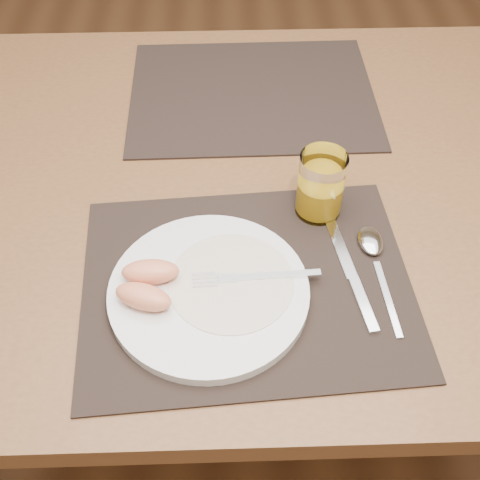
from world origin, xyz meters
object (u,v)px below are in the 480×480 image
Objects in this scene: placemat_far at (252,94)px; knife at (353,278)px; plate at (209,292)px; juice_glass at (320,188)px; placemat_near at (247,284)px; fork at (245,277)px; spoon at (373,249)px; table at (249,211)px.

knife is at bearing -74.73° from placemat_far.
juice_glass is (0.17, 0.16, 0.04)m from plate.
fork reaches higher than placemat_near.
spoon is at bearing -68.14° from placemat_far.
spoon is (0.18, 0.05, 0.01)m from placemat_near.
juice_glass reaches higher than knife.
placemat_far is 2.05× the size of knife.
placemat_far is 0.32m from juice_glass.
spoon is at bearing -50.77° from juice_glass.
placemat_near is 0.44m from placemat_far.
juice_glass is at bearing 43.44° from plate.
knife is (0.12, -0.44, 0.00)m from placemat_far.
knife reaches higher than placemat_near.
placemat_near is at bearing -129.52° from juice_glass.
knife reaches higher than table.
spoon is 1.83× the size of juice_glass.
fork is at bearing -94.18° from table.
placemat_near reaches higher than table.
placemat_near is at bearing 20.45° from plate.
knife is (0.20, 0.02, -0.01)m from plate.
plate is at bearing -162.45° from fork.
table is 7.29× the size of spoon.
placemat_far is 0.45m from fork.
fork is (0.05, 0.02, 0.01)m from plate.
fork is at bearing 17.55° from plate.
plate is 0.25m from spoon.
knife is at bearing -76.13° from juice_glass.
fork is 0.80× the size of knife.
fork reaches higher than table.
juice_glass is (0.10, -0.08, 0.13)m from table.
plate reaches higher than placemat_far.
knife reaches higher than placemat_far.
juice_glass is at bearing -74.12° from placemat_far.
plate is 0.20m from knife.
spoon is at bearing 15.84° from placemat_near.
placemat_far is 2.34× the size of spoon.
table is 13.35× the size of juice_glass.
placemat_far is 2.57× the size of fork.
spoon is at bearing 16.89° from plate.
plate is (-0.07, -0.24, 0.10)m from table.
plate reaches higher than spoon.
table is 0.24m from placemat_near.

